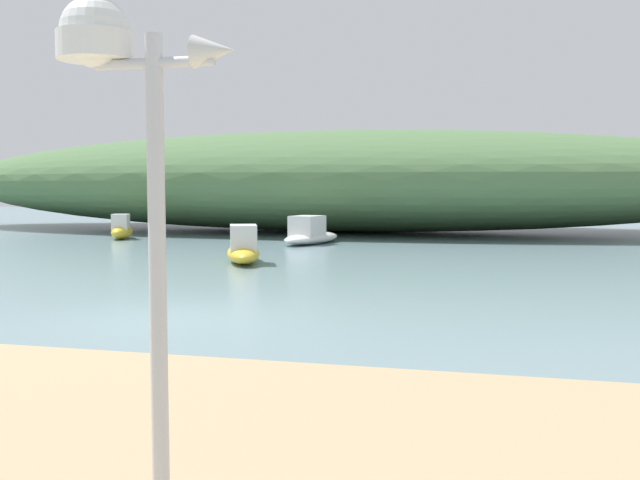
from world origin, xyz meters
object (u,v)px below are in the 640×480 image
at_px(mast_structure, 117,90).
at_px(motorboat_far_right, 310,234).
at_px(motorboat_east_reach, 122,230).
at_px(motorboat_centre_water, 243,249).

bearing_deg(mast_structure, motorboat_far_right, 102.01).
bearing_deg(motorboat_east_reach, mast_structure, -60.55).
bearing_deg(motorboat_centre_water, motorboat_east_reach, 137.33).
bearing_deg(motorboat_centre_water, mast_structure, -72.43).
height_order(motorboat_far_right, motorboat_centre_water, motorboat_centre_water).
bearing_deg(motorboat_centre_water, motorboat_far_right, 88.77).
bearing_deg(motorboat_far_right, motorboat_centre_water, -91.23).
xyz_separation_m(motorboat_far_right, motorboat_centre_water, (-0.17, -7.81, 0.03)).
height_order(mast_structure, motorboat_centre_water, mast_structure).
relative_size(motorboat_far_right, motorboat_centre_water, 1.13).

